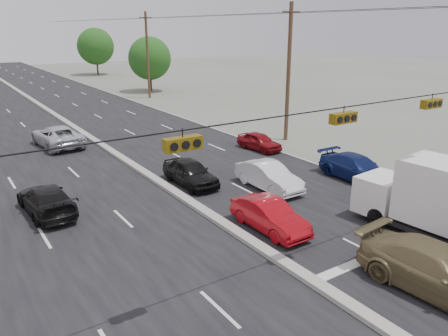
{
  "coord_description": "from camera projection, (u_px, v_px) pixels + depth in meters",
  "views": [
    {
      "loc": [
        -9.63,
        -9.6,
        8.31
      ],
      "look_at": [
        0.81,
        6.06,
        2.2
      ],
      "focal_mm": 35.0,
      "sensor_mm": 36.0,
      "label": 1
    }
  ],
  "objects": [
    {
      "name": "road_surface",
      "position": [
        68.0,
        124.0,
        38.99
      ],
      "size": [
        20.0,
        160.0,
        0.02
      ],
      "primitive_type": "cube",
      "color": "black",
      "rests_on": "ground"
    },
    {
      "name": "center_median",
      "position": [
        68.0,
        123.0,
        38.95
      ],
      "size": [
        0.5,
        160.0,
        0.2
      ],
      "primitive_type": "cube",
      "color": "gray",
      "rests_on": "ground"
    },
    {
      "name": "tree_right_mid",
      "position": [
        150.0,
        58.0,
        57.43
      ],
      "size": [
        5.6,
        5.6,
        7.14
      ],
      "color": "#382619",
      "rests_on": "ground"
    },
    {
      "name": "ground",
      "position": [
        301.0,
        276.0,
        15.25
      ],
      "size": [
        200.0,
        200.0,
        0.0
      ],
      "primitive_type": "plane",
      "color": "#606356",
      "rests_on": "ground"
    },
    {
      "name": "box_truck",
      "position": [
        443.0,
        201.0,
        17.52
      ],
      "size": [
        2.75,
        6.53,
        3.23
      ],
      "rotation": [
        0.0,
        0.0,
        0.09
      ],
      "color": "black",
      "rests_on": "ground"
    },
    {
      "name": "queue_car_b",
      "position": [
        269.0,
        176.0,
        23.25
      ],
      "size": [
        1.49,
        4.27,
        1.41
      ],
      "primitive_type": "imported",
      "rotation": [
        0.0,
        0.0,
        -0.0
      ],
      "color": "white",
      "rests_on": "ground"
    },
    {
      "name": "red_sedan",
      "position": [
        270.0,
        216.0,
        18.51
      ],
      "size": [
        1.41,
        3.98,
        1.31
      ],
      "primitive_type": "imported",
      "rotation": [
        0.0,
        0.0,
        0.01
      ],
      "color": "#A00912",
      "rests_on": "ground"
    },
    {
      "name": "oncoming_far",
      "position": [
        57.0,
        136.0,
        31.55
      ],
      "size": [
        2.96,
        5.64,
        1.52
      ],
      "primitive_type": "imported",
      "rotation": [
        0.0,
        0.0,
        3.22
      ],
      "color": "#BABDC2",
      "rests_on": "ground"
    },
    {
      "name": "utility_pole_right_b",
      "position": [
        288.0,
        72.0,
        32.14
      ],
      "size": [
        1.6,
        0.3,
        10.0
      ],
      "color": "#422D1E",
      "rests_on": "ground"
    },
    {
      "name": "tan_sedan",
      "position": [
        440.0,
        272.0,
        14.04
      ],
      "size": [
        2.65,
        5.58,
        1.57
      ],
      "primitive_type": "imported",
      "rotation": [
        0.0,
        0.0,
        0.08
      ],
      "color": "brown",
      "rests_on": "ground"
    },
    {
      "name": "tree_right_far",
      "position": [
        96.0,
        46.0,
        77.55
      ],
      "size": [
        6.4,
        6.4,
        8.16
      ],
      "color": "#382619",
      "rests_on": "ground"
    },
    {
      "name": "queue_car_a",
      "position": [
        190.0,
        172.0,
        23.89
      ],
      "size": [
        1.7,
        4.14,
        1.4
      ],
      "primitive_type": "imported",
      "rotation": [
        0.0,
        0.0,
        0.01
      ],
      "color": "black",
      "rests_on": "ground"
    },
    {
      "name": "oncoming_near",
      "position": [
        46.0,
        200.0,
        20.19
      ],
      "size": [
        2.1,
        4.66,
        1.33
      ],
      "primitive_type": "imported",
      "rotation": [
        0.0,
        0.0,
        3.19
      ],
      "color": "black",
      "rests_on": "ground"
    },
    {
      "name": "queue_car_d",
      "position": [
        357.0,
        168.0,
        24.61
      ],
      "size": [
        2.07,
        4.83,
        1.39
      ],
      "primitive_type": "imported",
      "rotation": [
        0.0,
        0.0,
        -0.03
      ],
      "color": "#101B50",
      "rests_on": "ground"
    },
    {
      "name": "traffic_signals",
      "position": [
        341.0,
        117.0,
        14.29
      ],
      "size": [
        25.0,
        0.3,
        0.54
      ],
      "color": "black",
      "rests_on": "ground"
    },
    {
      "name": "utility_pole_right_c",
      "position": [
        148.0,
        55.0,
        51.92
      ],
      "size": [
        1.6,
        0.3,
        10.0
      ],
      "color": "#422D1E",
      "rests_on": "ground"
    },
    {
      "name": "queue_car_e",
      "position": [
        259.0,
        142.0,
        30.69
      ],
      "size": [
        1.78,
        3.69,
        1.22
      ],
      "primitive_type": "imported",
      "rotation": [
        0.0,
        0.0,
        0.1
      ],
      "color": "maroon",
      "rests_on": "ground"
    }
  ]
}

